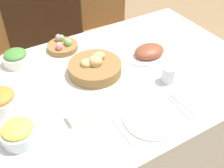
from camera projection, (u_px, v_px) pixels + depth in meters
ground_plane at (107, 159)px, 2.03m from camera, size 12.00×12.00×0.00m
dining_table at (106, 125)px, 1.79m from camera, size 1.79×1.08×0.73m
chair_far_right at (110, 25)px, 2.45m from camera, size 0.44×0.44×1.01m
sideboard at (37, 3)px, 2.89m from camera, size 1.19×0.44×1.00m
bread_basket at (95, 67)px, 1.59m from camera, size 0.30×0.30×0.11m
egg_basket at (63, 46)px, 1.78m from camera, size 0.19×0.19×0.08m
ham_platter at (149, 52)px, 1.73m from camera, size 0.30×0.21×0.08m
carrot_bowl at (0, 101)px, 1.36m from camera, size 0.17×0.17×0.10m
pineapple_bowl at (18, 133)px, 1.21m from camera, size 0.16×0.16×0.10m
green_salad_bowl at (16, 58)px, 1.65m from camera, size 0.16×0.16×0.09m
dinner_plate at (152, 119)px, 1.33m from camera, size 0.27×0.27×0.01m
fork at (123, 132)px, 1.27m from camera, size 0.02×0.19×0.00m
knife at (178, 107)px, 1.40m from camera, size 0.02×0.19×0.00m
spoon at (182, 104)px, 1.41m from camera, size 0.02×0.19×0.00m
drinking_cup at (169, 74)px, 1.53m from camera, size 0.08×0.08×0.09m
butter_dish at (80, 116)px, 1.33m from camera, size 0.12×0.08×0.03m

